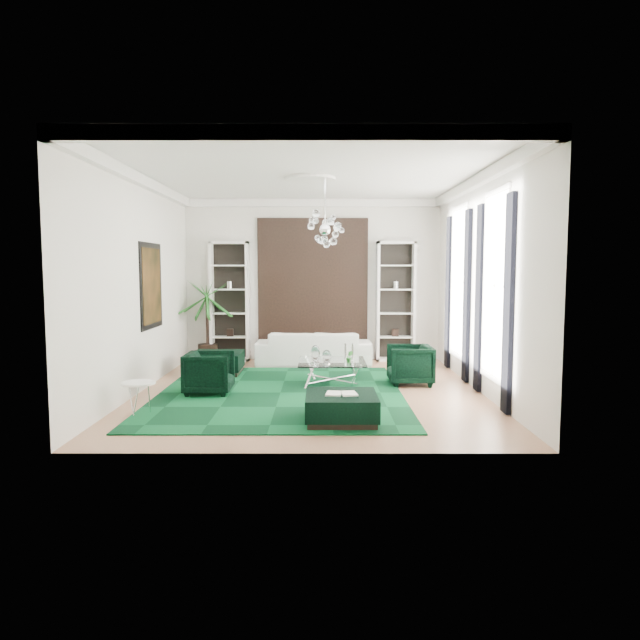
{
  "coord_description": "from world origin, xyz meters",
  "views": [
    {
      "loc": [
        0.18,
        -10.05,
        2.18
      ],
      "look_at": [
        0.17,
        0.5,
        1.22
      ],
      "focal_mm": 32.0,
      "sensor_mm": 36.0,
      "label": 1
    }
  ],
  "objects_px": {
    "armchair_left": "(209,373)",
    "armchair_right": "(410,365)",
    "ottoman_front": "(341,408)",
    "side_table": "(139,399)",
    "coffee_table": "(332,372)",
    "ottoman_side": "(217,363)",
    "sofa": "(314,348)",
    "palm": "(207,309)"
  },
  "relations": [
    {
      "from": "armchair_right",
      "to": "coffee_table",
      "type": "bearing_deg",
      "value": -92.37
    },
    {
      "from": "armchair_left",
      "to": "ottoman_front",
      "type": "xyz_separation_m",
      "value": [
        2.23,
        -1.83,
        -0.17
      ]
    },
    {
      "from": "sofa",
      "to": "ottoman_front",
      "type": "bearing_deg",
      "value": 95.28
    },
    {
      "from": "armchair_right",
      "to": "side_table",
      "type": "relative_size",
      "value": 1.66
    },
    {
      "from": "sofa",
      "to": "coffee_table",
      "type": "xyz_separation_m",
      "value": [
        0.37,
        -2.15,
        -0.16
      ]
    },
    {
      "from": "sofa",
      "to": "armchair_left",
      "type": "relative_size",
      "value": 3.19
    },
    {
      "from": "coffee_table",
      "to": "side_table",
      "type": "relative_size",
      "value": 2.53
    },
    {
      "from": "ottoman_side",
      "to": "ottoman_front",
      "type": "bearing_deg",
      "value": -56.64
    },
    {
      "from": "coffee_table",
      "to": "ottoman_front",
      "type": "relative_size",
      "value": 1.24
    },
    {
      "from": "sofa",
      "to": "side_table",
      "type": "relative_size",
      "value": 5.21
    },
    {
      "from": "armchair_left",
      "to": "palm",
      "type": "distance_m",
      "value": 3.62
    },
    {
      "from": "armchair_left",
      "to": "armchair_right",
      "type": "height_order",
      "value": "armchair_right"
    },
    {
      "from": "armchair_left",
      "to": "side_table",
      "type": "xyz_separation_m",
      "value": [
        -0.78,
        -1.39,
        -0.13
      ]
    },
    {
      "from": "ottoman_side",
      "to": "ottoman_front",
      "type": "height_order",
      "value": "ottoman_side"
    },
    {
      "from": "ottoman_front",
      "to": "side_table",
      "type": "distance_m",
      "value": 3.04
    },
    {
      "from": "coffee_table",
      "to": "ottoman_front",
      "type": "bearing_deg",
      "value": -88.33
    },
    {
      "from": "ottoman_front",
      "to": "side_table",
      "type": "bearing_deg",
      "value": 171.81
    },
    {
      "from": "sofa",
      "to": "palm",
      "type": "bearing_deg",
      "value": -9.51
    },
    {
      "from": "sofa",
      "to": "ottoman_side",
      "type": "distance_m",
      "value": 2.3
    },
    {
      "from": "armchair_left",
      "to": "coffee_table",
      "type": "distance_m",
      "value": 2.33
    },
    {
      "from": "side_table",
      "to": "ottoman_front",
      "type": "bearing_deg",
      "value": -8.19
    },
    {
      "from": "sofa",
      "to": "palm",
      "type": "xyz_separation_m",
      "value": [
        -2.48,
        0.42,
        0.86
      ]
    },
    {
      "from": "ottoman_front",
      "to": "ottoman_side",
      "type": "bearing_deg",
      "value": 123.36
    },
    {
      "from": "coffee_table",
      "to": "palm",
      "type": "relative_size",
      "value": 0.51
    },
    {
      "from": "armchair_right",
      "to": "coffee_table",
      "type": "height_order",
      "value": "armchair_right"
    },
    {
      "from": "armchair_left",
      "to": "palm",
      "type": "relative_size",
      "value": 0.33
    },
    {
      "from": "side_table",
      "to": "armchair_left",
      "type": "bearing_deg",
      "value": 60.7
    },
    {
      "from": "side_table",
      "to": "armchair_right",
      "type": "bearing_deg",
      "value": 26.75
    },
    {
      "from": "armchair_left",
      "to": "side_table",
      "type": "height_order",
      "value": "armchair_left"
    },
    {
      "from": "armchair_left",
      "to": "side_table",
      "type": "bearing_deg",
      "value": 150.7
    },
    {
      "from": "coffee_table",
      "to": "ottoman_front",
      "type": "distance_m",
      "value": 2.71
    },
    {
      "from": "coffee_table",
      "to": "palm",
      "type": "xyz_separation_m",
      "value": [
        -2.86,
        2.57,
        1.02
      ]
    },
    {
      "from": "palm",
      "to": "sofa",
      "type": "bearing_deg",
      "value": -9.51
    },
    {
      "from": "ottoman_front",
      "to": "palm",
      "type": "xyz_separation_m",
      "value": [
        -2.93,
        5.27,
        1.04
      ]
    },
    {
      "from": "armchair_right",
      "to": "side_table",
      "type": "distance_m",
      "value": 4.92
    },
    {
      "from": "armchair_right",
      "to": "side_table",
      "type": "bearing_deg",
      "value": -63.25
    },
    {
      "from": "armchair_left",
      "to": "armchair_right",
      "type": "relative_size",
      "value": 0.99
    },
    {
      "from": "side_table",
      "to": "palm",
      "type": "xyz_separation_m",
      "value": [
        0.07,
        4.84,
        1.0
      ]
    },
    {
      "from": "armchair_left",
      "to": "armchair_right",
      "type": "distance_m",
      "value": 3.7
    },
    {
      "from": "ottoman_side",
      "to": "armchair_right",
      "type": "bearing_deg",
      "value": -15.25
    },
    {
      "from": "ottoman_front",
      "to": "coffee_table",
      "type": "bearing_deg",
      "value": 91.67
    },
    {
      "from": "armchair_left",
      "to": "coffee_table",
      "type": "bearing_deg",
      "value": -67.71
    }
  ]
}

